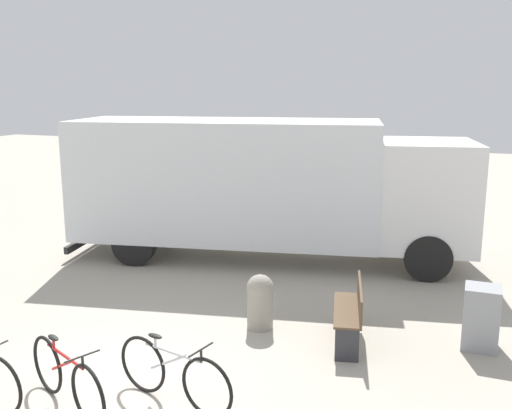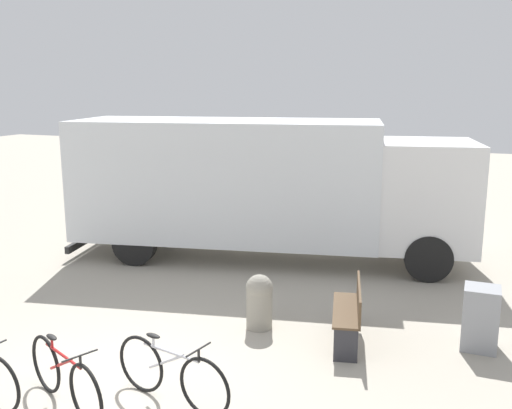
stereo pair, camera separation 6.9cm
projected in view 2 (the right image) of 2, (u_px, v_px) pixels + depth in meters
ground_plane at (101, 395)px, 7.24m from camera, size 60.00×60.00×0.00m
delivery_truck at (264, 183)px, 12.69m from camera, size 9.05×4.03×3.10m
park_bench at (351, 311)px, 8.63m from camera, size 0.70×1.47×0.92m
bicycle_middle at (65, 377)px, 6.89m from camera, size 1.65×0.77×0.85m
bicycle_far at (171, 374)px, 6.98m from camera, size 1.76×0.52×0.85m
bollard_near_bench at (259, 300)px, 9.16m from camera, size 0.44×0.44×0.89m
utility_box at (480, 318)px, 8.44m from camera, size 0.51×0.49×0.95m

